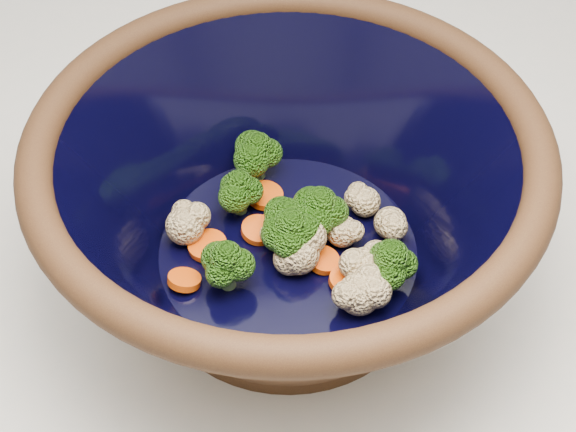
% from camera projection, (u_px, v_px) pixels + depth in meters
% --- Properties ---
extents(mixing_bowl, '(0.40, 0.40, 0.17)m').
position_uv_depth(mixing_bowl, '(288.00, 202.00, 0.61)').
color(mixing_bowl, black).
rests_on(mixing_bowl, counter).
extents(vegetable_pile, '(0.20, 0.19, 0.05)m').
position_uv_depth(vegetable_pile, '(296.00, 227.00, 0.64)').
color(vegetable_pile, '#608442').
rests_on(vegetable_pile, mixing_bowl).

